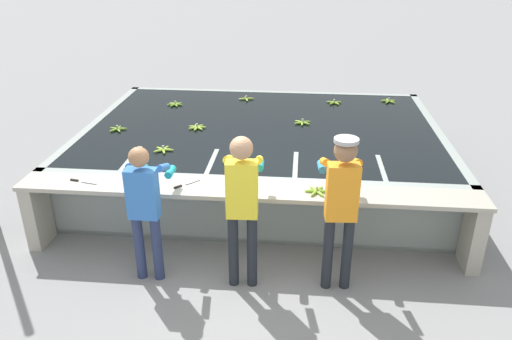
{
  "coord_description": "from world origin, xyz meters",
  "views": [
    {
      "loc": [
        0.58,
        -4.78,
        3.42
      ],
      "look_at": [
        0.0,
        1.31,
        0.61
      ],
      "focal_mm": 35.0,
      "sensor_mm": 36.0,
      "label": 1
    }
  ],
  "objects_px": {
    "worker_0": "(145,202)",
    "worker_1": "(242,198)",
    "banana_bunch_floating_4": "(389,101)",
    "banana_bunch_floating_6": "(302,122)",
    "knife_0": "(183,185)",
    "banana_bunch_floating_1": "(334,102)",
    "knife_1": "(80,181)",
    "banana_bunch_floating_2": "(163,150)",
    "banana_bunch_floating_3": "(175,104)",
    "banana_bunch_floating_7": "(246,99)",
    "banana_bunch_ledge_0": "(317,191)",
    "worker_2": "(341,199)",
    "banana_bunch_floating_5": "(197,127)",
    "banana_bunch_floating_0": "(117,129)"
  },
  "relations": [
    {
      "from": "worker_1",
      "to": "worker_2",
      "type": "relative_size",
      "value": 1.0
    },
    {
      "from": "banana_bunch_floating_4",
      "to": "banana_bunch_floating_7",
      "type": "distance_m",
      "value": 2.49
    },
    {
      "from": "banana_bunch_floating_4",
      "to": "banana_bunch_ledge_0",
      "type": "xyz_separation_m",
      "value": [
        -1.31,
        -3.6,
        0.0
      ]
    },
    {
      "from": "worker_0",
      "to": "worker_1",
      "type": "distance_m",
      "value": 1.04
    },
    {
      "from": "worker_2",
      "to": "knife_1",
      "type": "xyz_separation_m",
      "value": [
        -2.98,
        0.5,
        -0.17
      ]
    },
    {
      "from": "knife_1",
      "to": "banana_bunch_floating_3",
      "type": "bearing_deg",
      "value": 82.77
    },
    {
      "from": "banana_bunch_floating_4",
      "to": "banana_bunch_ledge_0",
      "type": "bearing_deg",
      "value": -109.93
    },
    {
      "from": "worker_1",
      "to": "banana_bunch_floating_4",
      "type": "xyz_separation_m",
      "value": [
        2.08,
        4.13,
        -0.15
      ]
    },
    {
      "from": "banana_bunch_floating_3",
      "to": "worker_0",
      "type": "bearing_deg",
      "value": -81.13
    },
    {
      "from": "worker_2",
      "to": "banana_bunch_floating_5",
      "type": "height_order",
      "value": "worker_2"
    },
    {
      "from": "banana_bunch_ledge_0",
      "to": "knife_1",
      "type": "distance_m",
      "value": 2.75
    },
    {
      "from": "banana_bunch_floating_2",
      "to": "banana_bunch_ledge_0",
      "type": "relative_size",
      "value": 0.99
    },
    {
      "from": "banana_bunch_floating_6",
      "to": "knife_0",
      "type": "relative_size",
      "value": 1.03
    },
    {
      "from": "banana_bunch_floating_1",
      "to": "banana_bunch_floating_2",
      "type": "distance_m",
      "value": 3.37
    },
    {
      "from": "banana_bunch_floating_1",
      "to": "knife_1",
      "type": "bearing_deg",
      "value": -132.33
    },
    {
      "from": "banana_bunch_floating_3",
      "to": "banana_bunch_floating_7",
      "type": "height_order",
      "value": "same"
    },
    {
      "from": "banana_bunch_floating_3",
      "to": "knife_1",
      "type": "relative_size",
      "value": 0.81
    },
    {
      "from": "banana_bunch_floating_3",
      "to": "banana_bunch_floating_7",
      "type": "relative_size",
      "value": 1.0
    },
    {
      "from": "worker_0",
      "to": "banana_bunch_floating_6",
      "type": "bearing_deg",
      "value": 60.11
    },
    {
      "from": "knife_0",
      "to": "knife_1",
      "type": "xyz_separation_m",
      "value": [
        -1.23,
        -0.01,
        0.0
      ]
    },
    {
      "from": "banana_bunch_floating_4",
      "to": "banana_bunch_ledge_0",
      "type": "distance_m",
      "value": 3.83
    },
    {
      "from": "banana_bunch_floating_6",
      "to": "knife_0",
      "type": "height_order",
      "value": "banana_bunch_floating_6"
    },
    {
      "from": "banana_bunch_floating_6",
      "to": "worker_1",
      "type": "bearing_deg",
      "value": -101.65
    },
    {
      "from": "banana_bunch_floating_0",
      "to": "knife_0",
      "type": "height_order",
      "value": "banana_bunch_floating_0"
    },
    {
      "from": "banana_bunch_floating_1",
      "to": "banana_bunch_floating_4",
      "type": "xyz_separation_m",
      "value": [
        0.95,
        0.17,
        0.0
      ]
    },
    {
      "from": "worker_1",
      "to": "knife_0",
      "type": "relative_size",
      "value": 6.3
    },
    {
      "from": "worker_1",
      "to": "knife_0",
      "type": "bearing_deg",
      "value": 143.44
    },
    {
      "from": "banana_bunch_floating_5",
      "to": "knife_1",
      "type": "height_order",
      "value": "banana_bunch_floating_5"
    },
    {
      "from": "worker_1",
      "to": "knife_0",
      "type": "distance_m",
      "value": 0.95
    },
    {
      "from": "banana_bunch_floating_2",
      "to": "banana_bunch_floating_4",
      "type": "height_order",
      "value": "same"
    },
    {
      "from": "banana_bunch_floating_1",
      "to": "banana_bunch_floating_3",
      "type": "distance_m",
      "value": 2.74
    },
    {
      "from": "banana_bunch_floating_4",
      "to": "knife_0",
      "type": "xyz_separation_m",
      "value": [
        -2.83,
        -3.57,
        -0.01
      ]
    },
    {
      "from": "banana_bunch_ledge_0",
      "to": "worker_0",
      "type": "bearing_deg",
      "value": -164.44
    },
    {
      "from": "worker_2",
      "to": "banana_bunch_floating_4",
      "type": "distance_m",
      "value": 4.22
    },
    {
      "from": "worker_1",
      "to": "banana_bunch_floating_6",
      "type": "bearing_deg",
      "value": 78.35
    },
    {
      "from": "knife_0",
      "to": "banana_bunch_floating_2",
      "type": "bearing_deg",
      "value": 116.49
    },
    {
      "from": "worker_1",
      "to": "banana_bunch_floating_6",
      "type": "relative_size",
      "value": 6.12
    },
    {
      "from": "banana_bunch_floating_1",
      "to": "banana_bunch_floating_5",
      "type": "bearing_deg",
      "value": -145.05
    },
    {
      "from": "banana_bunch_floating_6",
      "to": "banana_bunch_floating_2",
      "type": "bearing_deg",
      "value": -145.14
    },
    {
      "from": "worker_2",
      "to": "banana_bunch_floating_5",
      "type": "distance_m",
      "value": 3.14
    },
    {
      "from": "worker_1",
      "to": "banana_bunch_floating_3",
      "type": "distance_m",
      "value": 3.93
    },
    {
      "from": "banana_bunch_floating_1",
      "to": "knife_1",
      "type": "distance_m",
      "value": 4.6
    },
    {
      "from": "banana_bunch_floating_3",
      "to": "worker_2",
      "type": "bearing_deg",
      "value": -53.83
    },
    {
      "from": "banana_bunch_ledge_0",
      "to": "banana_bunch_floating_7",
      "type": "bearing_deg",
      "value": 108.68
    },
    {
      "from": "worker_2",
      "to": "banana_bunch_floating_7",
      "type": "xyz_separation_m",
      "value": [
        -1.41,
        3.99,
        -0.17
      ]
    },
    {
      "from": "banana_bunch_floating_2",
      "to": "banana_bunch_floating_6",
      "type": "bearing_deg",
      "value": 34.86
    },
    {
      "from": "banana_bunch_ledge_0",
      "to": "banana_bunch_floating_5",
      "type": "bearing_deg",
      "value": 131.94
    },
    {
      "from": "worker_0",
      "to": "banana_bunch_floating_4",
      "type": "bearing_deg",
      "value": 52.82
    },
    {
      "from": "worker_1",
      "to": "banana_bunch_floating_2",
      "type": "distance_m",
      "value": 2.01
    },
    {
      "from": "worker_1",
      "to": "banana_bunch_ledge_0",
      "type": "height_order",
      "value": "worker_1"
    }
  ]
}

